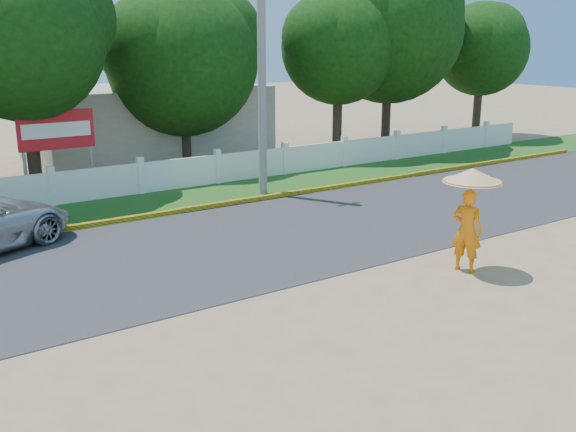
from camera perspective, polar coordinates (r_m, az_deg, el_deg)
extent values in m
plane|color=#9E8460|center=(13.57, 4.73, -7.17)|extent=(120.00, 120.00, 0.00)
cube|color=#38383A|center=(17.10, -4.66, -2.32)|extent=(60.00, 7.00, 0.02)
cube|color=#2D601E|center=(21.67, -11.47, 1.24)|extent=(60.00, 3.50, 0.03)
cube|color=yellow|center=(20.14, -9.61, 0.44)|extent=(40.00, 0.18, 0.16)
cube|color=silver|center=(22.87, -12.94, 3.27)|extent=(40.00, 0.10, 1.10)
cube|color=#B7AD99|center=(30.04, -12.43, 8.14)|extent=(10.00, 6.00, 3.20)
cylinder|color=gray|center=(21.81, -2.35, 13.36)|extent=(0.28, 0.28, 8.86)
imported|color=orange|center=(15.28, 15.62, -1.24)|extent=(0.70, 0.83, 1.94)
cylinder|color=#9A9A9F|center=(15.13, 15.94, 1.51)|extent=(0.03, 0.03, 1.26)
cone|color=tan|center=(15.02, 16.09, 3.51)|extent=(1.33, 1.33, 0.32)
cylinder|color=gray|center=(22.88, -22.29, 3.66)|extent=(0.12, 0.12, 2.00)
cylinder|color=gray|center=(23.39, -17.03, 4.37)|extent=(0.12, 0.12, 2.00)
cube|color=red|center=(22.91, -19.92, 7.21)|extent=(2.50, 0.12, 1.30)
cube|color=silver|center=(22.85, -19.89, 7.19)|extent=(2.25, 0.02, 0.49)
cylinder|color=#473828|center=(30.32, 4.40, 8.78)|extent=(0.44, 0.44, 3.47)
sphere|color=#174510|center=(30.12, 4.53, 14.79)|extent=(5.24, 5.24, 5.24)
cylinder|color=#473828|center=(32.51, 8.73, 9.33)|extent=(0.44, 0.44, 3.75)
sphere|color=#174510|center=(32.34, 9.01, 16.05)|extent=(7.02, 7.02, 7.02)
cylinder|color=#473828|center=(23.51, -21.79, 6.17)|extent=(0.44, 0.44, 3.76)
sphere|color=#174510|center=(23.28, -22.63, 14.35)|extent=(5.39, 5.39, 5.39)
cylinder|color=#473828|center=(27.60, -9.11, 7.17)|extent=(0.44, 0.44, 2.69)
sphere|color=#174510|center=(27.34, -9.38, 13.53)|extent=(6.23, 6.23, 6.23)
cylinder|color=#473828|center=(37.00, 16.47, 9.31)|extent=(0.44, 0.44, 3.37)
sphere|color=#174510|center=(36.84, 16.84, 14.02)|extent=(4.94, 4.94, 4.94)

